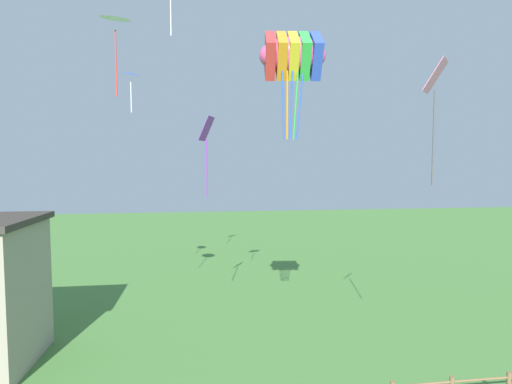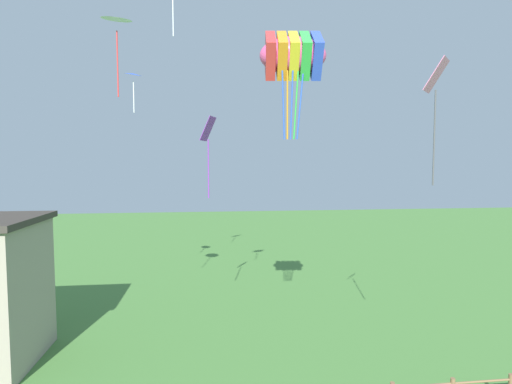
# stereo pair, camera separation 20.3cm
# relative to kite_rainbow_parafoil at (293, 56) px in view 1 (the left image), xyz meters

# --- Properties ---
(kite_rainbow_parafoil) EXTENTS (2.41, 1.94, 3.66)m
(kite_rainbow_parafoil) POSITION_rel_kite_rainbow_parafoil_xyz_m (0.00, 0.00, 0.00)
(kite_rainbow_parafoil) COLOR #E54C8C
(kite_white_delta) EXTENTS (1.41, 1.41, 2.93)m
(kite_white_delta) POSITION_rel_kite_rainbow_parafoil_xyz_m (-6.08, 1.82, 1.53)
(kite_white_delta) COLOR white
(kite_pink_diamond) EXTENTS (0.95, 0.97, 3.76)m
(kite_pink_diamond) POSITION_rel_kite_rainbow_parafoil_xyz_m (3.94, -1.99, -1.52)
(kite_pink_diamond) COLOR pink
(kite_blue_delta) EXTENTS (1.22, 1.22, 1.96)m
(kite_blue_delta) POSITION_rel_kite_rainbow_parafoil_xyz_m (-6.37, 6.53, 0.60)
(kite_blue_delta) COLOR blue
(kite_purple_streamer) EXTENTS (0.72, 0.91, 3.42)m
(kite_purple_streamer) POSITION_rel_kite_rainbow_parafoil_xyz_m (-2.84, 3.59, -2.58)
(kite_purple_streamer) COLOR purple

